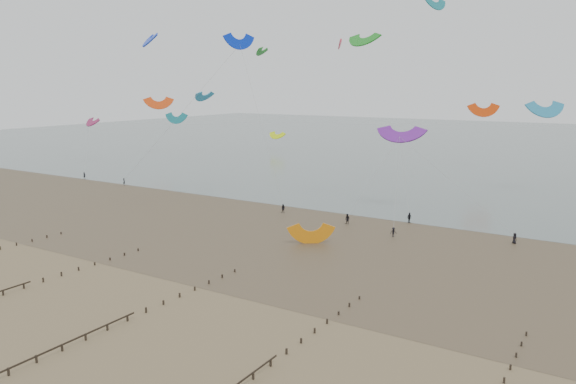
# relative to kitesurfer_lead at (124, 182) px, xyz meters

# --- Properties ---
(ground) EXTENTS (500.00, 500.00, 0.00)m
(ground) POSITION_rel_kitesurfer_lead_xyz_m (58.51, -49.38, -0.88)
(ground) COLOR brown
(ground) RESTS_ON ground
(sea_and_shore) EXTENTS (500.00, 665.00, 0.03)m
(sea_and_shore) POSITION_rel_kitesurfer_lead_xyz_m (54.43, -14.98, -0.87)
(sea_and_shore) COLOR #475654
(sea_and_shore) RESTS_ON ground
(groynes) EXTENTS (72.16, 50.16, 1.00)m
(groynes) POSITION_rel_kitesurfer_lead_xyz_m (62.51, -68.43, -0.41)
(groynes) COLOR black
(groynes) RESTS_ON ground
(kitesurfer_lead) EXTENTS (0.77, 0.71, 1.76)m
(kitesurfer_lead) POSITION_rel_kitesurfer_lead_xyz_m (0.00, 0.00, 0.00)
(kitesurfer_lead) COLOR black
(kitesurfer_lead) RESTS_ON ground
(kitesurfers) EXTENTS (133.93, 23.97, 1.89)m
(kitesurfers) POSITION_rel_kitesurfer_lead_xyz_m (76.89, -0.01, -0.01)
(kitesurfers) COLOR black
(kitesurfers) RESTS_ON ground
(grounded_kite) EXTENTS (7.84, 7.53, 3.41)m
(grounded_kite) POSITION_rel_kitesurfer_lead_xyz_m (64.31, -20.21, -0.88)
(grounded_kite) COLOR orange
(grounded_kite) RESTS_ON ground
(kites_airborne) EXTENTS (245.48, 114.38, 42.25)m
(kites_airborne) POSITION_rel_kitesurfer_lead_xyz_m (37.17, 43.62, 19.95)
(kites_airborne) COLOR #072FED
(kites_airborne) RESTS_ON ground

